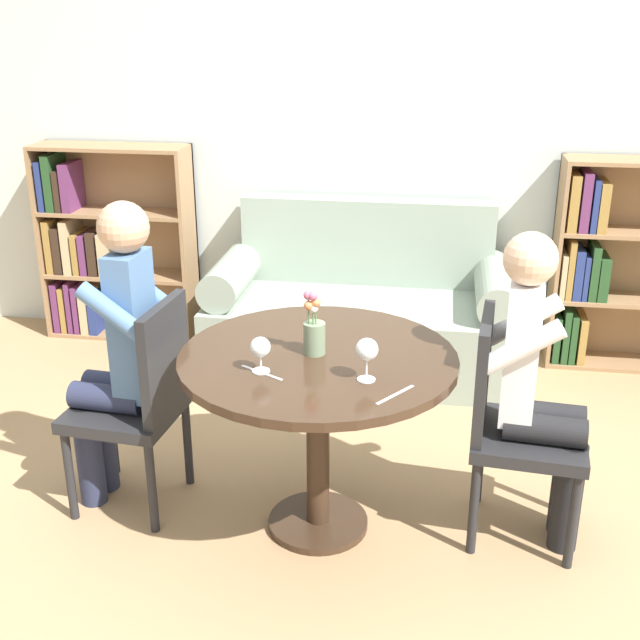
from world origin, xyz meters
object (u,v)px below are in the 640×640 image
(couch, at_px, (361,314))
(bookshelf_left, at_px, (101,246))
(wine_glass_right, at_px, (367,351))
(person_left, at_px, (118,353))
(chair_right, at_px, (511,419))
(bookshelf_right, at_px, (615,265))
(wine_glass_left, at_px, (260,348))
(person_right, at_px, (540,387))
(flower_vase, at_px, (314,330))
(chair_left, at_px, (141,397))

(couch, height_order, bookshelf_left, bookshelf_left)
(wine_glass_right, bearing_deg, person_left, 166.13)
(chair_right, relative_size, person_left, 0.70)
(chair_right, bearing_deg, bookshelf_right, -15.84)
(chair_right, height_order, wine_glass_right, wine_glass_right)
(bookshelf_right, relative_size, chair_right, 1.33)
(wine_glass_left, bearing_deg, person_right, 14.07)
(person_right, bearing_deg, wine_glass_left, 109.43)
(wine_glass_left, bearing_deg, wine_glass_right, -1.78)
(person_left, bearing_deg, wine_glass_left, 74.71)
(bookshelf_left, height_order, person_left, person_left)
(bookshelf_left, height_order, chair_right, bookshelf_left)
(person_right, height_order, flower_vase, person_right)
(chair_left, bearing_deg, person_right, 96.11)
(chair_left, bearing_deg, wine_glass_left, 72.97)
(bookshelf_right, height_order, wine_glass_left, bookshelf_right)
(person_left, distance_m, flower_vase, 0.82)
(bookshelf_right, bearing_deg, chair_right, -111.19)
(couch, bearing_deg, chair_left, -115.44)
(chair_left, xyz_separation_m, chair_right, (1.45, 0.04, 0.00))
(chair_right, bearing_deg, person_right, -93.51)
(couch, relative_size, flower_vase, 6.76)
(couch, height_order, chair_right, couch)
(wine_glass_left, xyz_separation_m, wine_glass_right, (0.37, -0.01, 0.02))
(couch, relative_size, chair_right, 1.88)
(person_left, bearing_deg, bookshelf_right, 133.96)
(bookshelf_left, xyz_separation_m, chair_right, (2.38, -1.76, -0.07))
(flower_vase, bearing_deg, couch, 89.38)
(wine_glass_right, xyz_separation_m, flower_vase, (-0.21, 0.20, -0.01))
(person_left, height_order, wine_glass_left, person_left)
(couch, height_order, person_left, person_left)
(chair_right, relative_size, flower_vase, 3.60)
(chair_left, bearing_deg, couch, 159.77)
(couch, distance_m, flower_vase, 1.66)
(chair_right, bearing_deg, wine_glass_left, 111.60)
(person_left, distance_m, person_right, 1.63)
(wine_glass_left, bearing_deg, person_left, 159.50)
(person_right, bearing_deg, wine_glass_right, 118.18)
(chair_left, distance_m, person_left, 0.20)
(bookshelf_right, bearing_deg, flower_vase, -127.79)
(bookshelf_right, xyz_separation_m, chair_right, (-0.68, -1.76, -0.10))
(bookshelf_left, height_order, flower_vase, bookshelf_left)
(bookshelf_left, xyz_separation_m, wine_glass_right, (1.85, -2.03, 0.30))
(couch, distance_m, chair_left, 1.70)
(bookshelf_right, xyz_separation_m, person_right, (-0.59, -1.77, 0.05))
(wine_glass_left, height_order, wine_glass_right, wine_glass_right)
(chair_right, xyz_separation_m, wine_glass_left, (-0.90, -0.26, 0.35))
(chair_left, distance_m, chair_right, 1.45)
(person_right, relative_size, flower_vase, 4.92)
(couch, relative_size, chair_left, 1.88)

